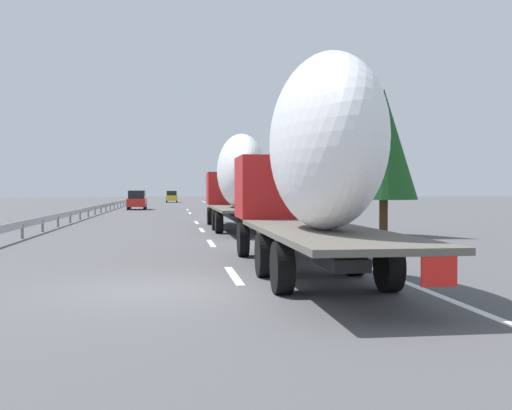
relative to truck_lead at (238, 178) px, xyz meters
name	(u,v)px	position (x,y,z in m)	size (l,w,h in m)	color
ground_plane	(169,214)	(21.68, 3.60, -2.67)	(260.00, 260.00, 0.00)	#4C4C4F
lane_stripe_0	(234,275)	(-16.32, 1.80, -2.67)	(3.20, 0.20, 0.01)	white
lane_stripe_1	(211,243)	(-7.28, 1.80, -2.67)	(3.20, 0.20, 0.01)	white
lane_stripe_2	(202,230)	(0.56, 1.80, -2.67)	(3.20, 0.20, 0.01)	white
lane_stripe_3	(197,223)	(7.87, 1.80, -2.67)	(3.20, 0.20, 0.01)	white
lane_stripe_4	(190,213)	(23.86, 1.80, -2.67)	(3.20, 0.20, 0.01)	white
lane_stripe_5	(188,210)	(32.81, 1.80, -2.67)	(3.20, 0.20, 0.01)	white
edge_line_right	(229,212)	(26.68, -1.90, -2.67)	(110.00, 0.20, 0.01)	white
truck_lead	(238,178)	(0.00, 0.00, 0.00)	(13.79, 2.55, 4.78)	#B21919
truck_trailing	(312,163)	(-16.84, 0.00, 0.03)	(12.66, 2.55, 4.99)	#B21919
car_red_compact	(137,200)	(34.31, 7.02, -1.69)	(4.57, 1.88, 1.99)	red
car_yellow_coupe	(172,197)	(70.91, 3.52, -1.72)	(4.63, 1.85, 1.89)	gold
road_sign	(242,187)	(25.98, -3.10, -0.33)	(0.10, 0.90, 3.41)	gray
tree_0	(288,180)	(33.62, -8.89, 0.39)	(2.85, 2.85, 4.84)	#472D19
tree_1	(384,145)	(-4.47, -6.11, 1.42)	(3.00, 3.00, 6.60)	#472D19
tree_2	(277,171)	(28.35, -6.83, 1.24)	(2.50, 2.50, 6.49)	#472D19
tree_3	(274,174)	(35.32, -7.70, 1.07)	(3.50, 3.50, 6.07)	#472D19
tree_4	(254,177)	(46.58, -6.96, 1.06)	(3.38, 3.38, 6.18)	#472D19
guardrail_median	(101,207)	(24.68, 9.60, -2.09)	(94.00, 0.10, 0.76)	#9EA0A5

